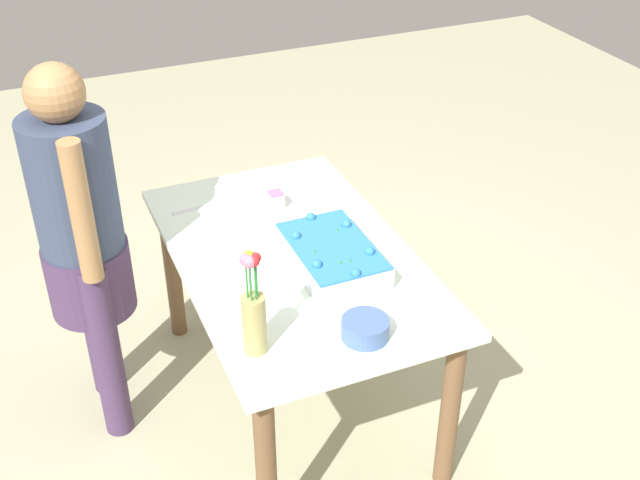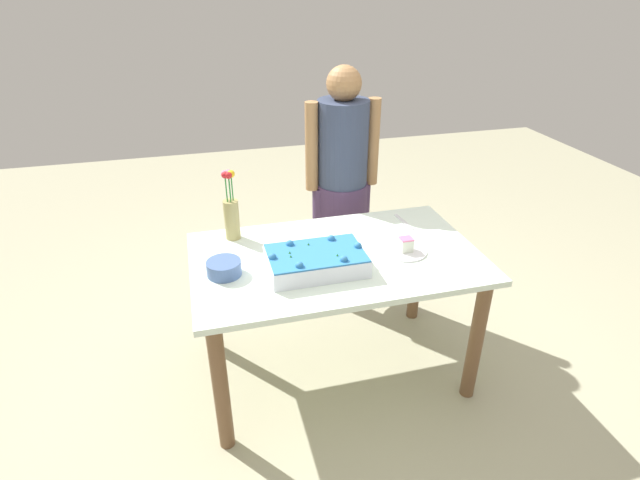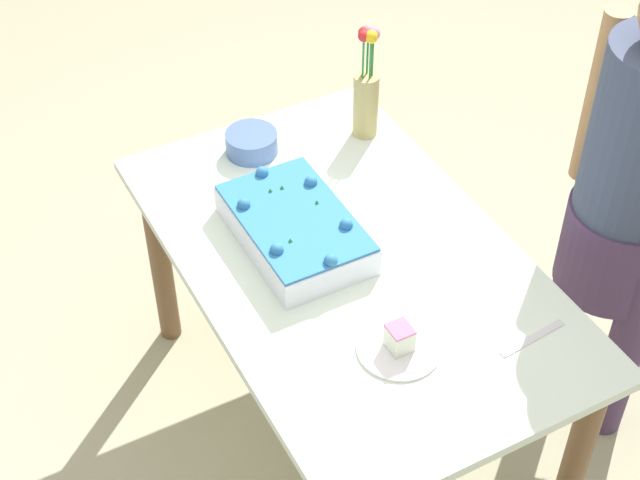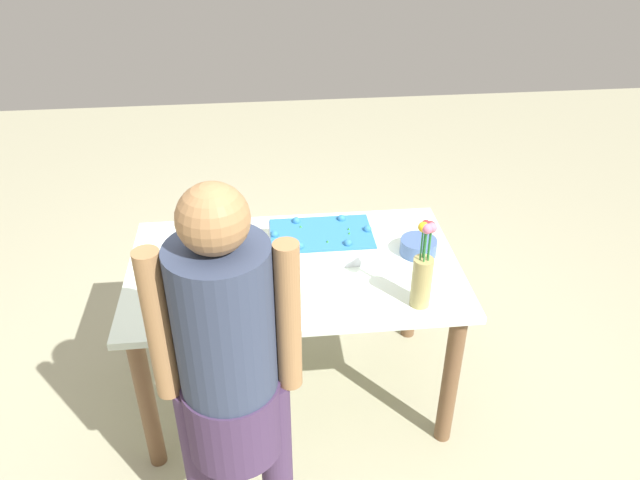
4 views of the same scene
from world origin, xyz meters
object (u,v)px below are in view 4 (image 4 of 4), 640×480
object	(u,v)px
sheet_cake	(321,241)
cake_knife	(177,310)
serving_plate_with_slice	(213,259)
flower_vase	(423,273)
person_standing	(229,369)
fruit_bowl	(418,247)

from	to	relation	value
sheet_cake	cake_knife	distance (m)	0.69
cake_knife	serving_plate_with_slice	bearing A→B (deg)	152.45
flower_vase	person_standing	xyz separation A→B (m)	(0.71, 0.41, -0.02)
flower_vase	person_standing	size ratio (longest dim) A/B	0.25
serving_plate_with_slice	person_standing	xyz separation A→B (m)	(-0.09, 0.77, 0.11)
cake_knife	fruit_bowl	size ratio (longest dim) A/B	1.25
serving_plate_with_slice	fruit_bowl	size ratio (longest dim) A/B	1.32
person_standing	fruit_bowl	bearing A→B (deg)	-46.06
sheet_cake	person_standing	size ratio (longest dim) A/B	0.30
sheet_cake	cake_knife	bearing A→B (deg)	30.92
fruit_bowl	person_standing	bearing A→B (deg)	43.94
flower_vase	fruit_bowl	distance (m)	0.37
sheet_cake	serving_plate_with_slice	bearing A→B (deg)	5.59
fruit_bowl	person_standing	xyz separation A→B (m)	(0.78, 0.76, 0.09)
serving_plate_with_slice	fruit_bowl	world-z (taller)	serving_plate_with_slice
flower_vase	serving_plate_with_slice	bearing A→B (deg)	-24.59
serving_plate_with_slice	person_standing	bearing A→B (deg)	96.51
cake_knife	person_standing	xyz separation A→B (m)	(-0.21, 0.47, 0.12)
cake_knife	sheet_cake	bearing A→B (deg)	115.61
serving_plate_with_slice	flower_vase	xyz separation A→B (m)	(-0.80, 0.36, 0.13)
serving_plate_with_slice	flower_vase	bearing A→B (deg)	155.41
flower_vase	person_standing	world-z (taller)	person_standing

